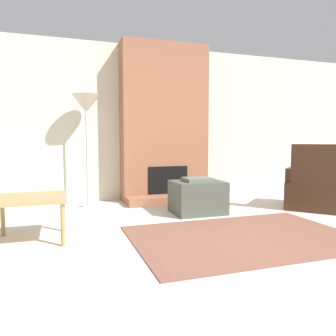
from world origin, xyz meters
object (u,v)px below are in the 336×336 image
Objects in this scene: floor_lamp_left at (86,108)px; armchair at (320,190)px; ottoman at (198,197)px; side_table at (31,202)px.

armchair is at bearing -22.60° from floor_lamp_left.
ottoman is at bearing -35.71° from floor_lamp_left.
side_table is at bearing 51.39° from armchair.
side_table is (-2.09, -0.62, 0.17)m from ottoman.
side_table is at bearing -113.01° from floor_lamp_left.
floor_lamp_left is (-3.21, 1.34, 1.21)m from armchair.
side_table is 2.08m from floor_lamp_left.
side_table is (-3.90, -0.29, 0.11)m from armchair.
floor_lamp_left reaches higher than ottoman.
floor_lamp_left reaches higher than side_table.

